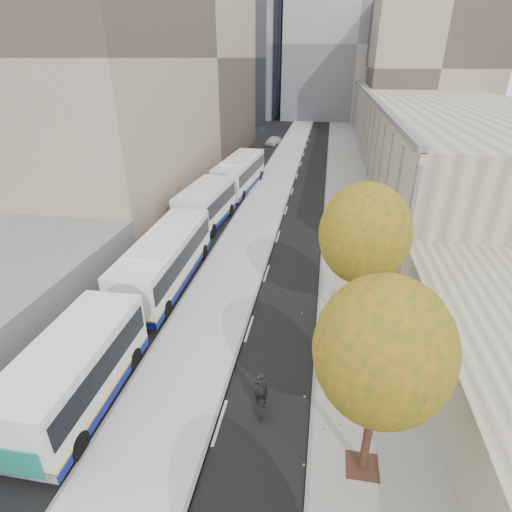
% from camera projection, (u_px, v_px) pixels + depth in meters
% --- Properties ---
extents(bus_platform, '(4.25, 150.00, 0.15)m').
position_uv_depth(bus_platform, '(270.00, 192.00, 41.15)').
color(bus_platform, '#B3B3B3').
rests_on(bus_platform, ground).
extents(sidewalk, '(4.75, 150.00, 0.08)m').
position_uv_depth(sidewalk, '(349.00, 197.00, 39.93)').
color(sidewalk, gray).
rests_on(sidewalk, ground).
extents(building_tan, '(18.00, 92.00, 8.00)m').
position_uv_depth(building_tan, '(420.00, 119.00, 61.98)').
color(building_tan, gray).
rests_on(building_tan, ground).
extents(building_midrise, '(24.00, 46.00, 25.00)m').
position_uv_depth(building_midrise, '(111.00, 58.00, 43.78)').
color(building_midrise, tan).
rests_on(building_midrise, ground).
extents(building_far_block, '(30.00, 18.00, 30.00)m').
position_uv_depth(building_far_block, '(355.00, 45.00, 86.77)').
color(building_far_block, '#A09C94').
rests_on(building_far_block, ground).
extents(bus_shelter, '(1.90, 4.40, 2.53)m').
position_uv_depth(bus_shelter, '(408.00, 320.00, 17.53)').
color(bus_shelter, '#383A3F').
rests_on(bus_shelter, sidewalk).
extents(tree_b, '(4.00, 4.00, 6.97)m').
position_uv_depth(tree_b, '(383.00, 351.00, 11.33)').
color(tree_b, black).
rests_on(tree_b, sidewalk).
extents(tree_c, '(4.20, 4.20, 7.28)m').
position_uv_depth(tree_c, '(365.00, 234.00, 18.29)').
color(tree_c, black).
rests_on(tree_c, sidewalk).
extents(bus_near, '(2.91, 18.33, 3.05)m').
position_uv_depth(bus_near, '(137.00, 295.00, 20.34)').
color(bus_near, white).
rests_on(bus_near, ground).
extents(bus_far, '(4.00, 19.47, 3.22)m').
position_uv_depth(bus_far, '(227.00, 184.00, 37.78)').
color(bus_far, white).
rests_on(bus_far, ground).
extents(cyclist, '(0.75, 1.58, 1.95)m').
position_uv_depth(cyclist, '(261.00, 397.00, 15.47)').
color(cyclist, black).
rests_on(cyclist, ground).
extents(distant_car, '(2.37, 4.20, 1.35)m').
position_uv_depth(distant_car, '(273.00, 141.00, 63.53)').
color(distant_car, silver).
rests_on(distant_car, ground).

